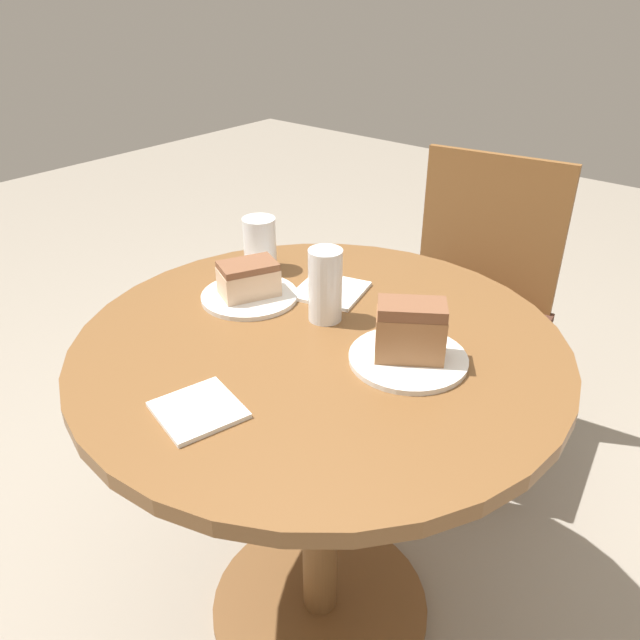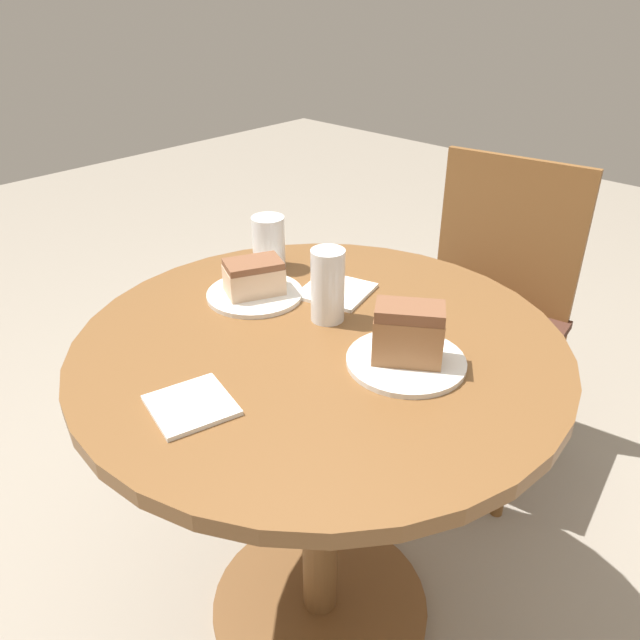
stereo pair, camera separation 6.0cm
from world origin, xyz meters
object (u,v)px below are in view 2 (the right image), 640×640
object	(u,v)px
chair	(484,311)
glass_lemonade	(328,289)
plate_far	(406,361)
cake_slice_far	(408,333)
glass_water	(269,246)
plate_near	(255,294)
cake_slice_near	(254,277)

from	to	relation	value
chair	glass_lemonade	xyz separation A→B (m)	(0.04, -0.73, 0.36)
plate_far	cake_slice_far	distance (m)	0.06
glass_lemonade	glass_water	distance (m)	0.27
plate_near	glass_lemonade	xyz separation A→B (m)	(0.17, 0.03, 0.06)
cake_slice_far	glass_water	world-z (taller)	glass_water
cake_slice_near	cake_slice_far	bearing A→B (deg)	1.56
cake_slice_far	glass_water	size ratio (longest dim) A/B	1.11
chair	cake_slice_far	world-z (taller)	chair
plate_near	cake_slice_near	xyz separation A→B (m)	(0.00, 0.00, 0.04)
plate_near	plate_far	xyz separation A→B (m)	(0.38, 0.01, 0.00)
chair	plate_far	world-z (taller)	chair
cake_slice_near	glass_water	size ratio (longest dim) A/B	1.13
chair	glass_water	world-z (taller)	chair
plate_near	cake_slice_near	world-z (taller)	cake_slice_near
chair	glass_water	distance (m)	0.76
plate_near	glass_water	bearing A→B (deg)	125.17
cake_slice_near	glass_water	world-z (taller)	glass_water
chair	glass_water	size ratio (longest dim) A/B	7.56
plate_near	cake_slice_far	xyz separation A→B (m)	(0.38, 0.01, 0.06)
cake_slice_near	plate_near	bearing A→B (deg)	-90.00
plate_far	glass_water	xyz separation A→B (m)	(-0.46, 0.11, 0.05)
glass_lemonade	glass_water	bearing A→B (deg)	161.82
glass_lemonade	glass_water	world-z (taller)	glass_lemonade
plate_far	cake_slice_near	distance (m)	0.38
plate_far	plate_near	bearing A→B (deg)	-178.44
chair	cake_slice_far	distance (m)	0.87
cake_slice_near	chair	bearing A→B (deg)	80.04
plate_far	cake_slice_near	xyz separation A→B (m)	(-0.38, -0.01, 0.04)
cake_slice_far	glass_water	xyz separation A→B (m)	(-0.46, 0.11, -0.01)
plate_near	cake_slice_near	distance (m)	0.04
plate_far	cake_slice_far	bearing A→B (deg)	-90.00
plate_near	cake_slice_near	bearing A→B (deg)	90.00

